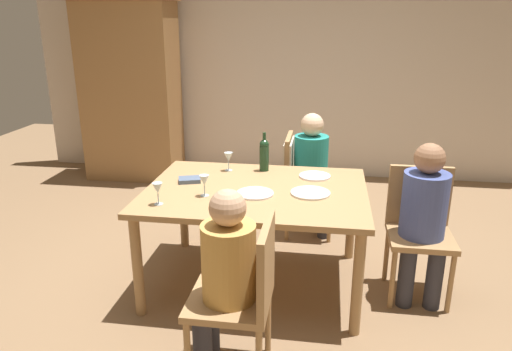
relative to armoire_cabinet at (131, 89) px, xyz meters
name	(u,v)px	position (x,y,z in m)	size (l,w,h in m)	color
ground_plane	(256,282)	(1.88, -2.34, -1.10)	(10.00, 10.00, 0.00)	#846647
rear_room_partition	(290,66)	(1.88, 0.45, 0.25)	(6.40, 0.12, 2.70)	beige
armoire_cabinet	(131,89)	(0.00, 0.00, 0.00)	(1.18, 0.62, 2.18)	olive
dining_table	(256,199)	(1.88, -2.34, -0.42)	(1.57, 1.18, 0.76)	#A87F51
chair_right_end	(419,223)	(3.05, -2.25, -0.56)	(0.44, 0.44, 0.92)	#A87F51
chair_far_right	(297,171)	(2.11, -1.37, -0.50)	(0.46, 0.44, 0.92)	#A87F51
chair_near	(245,290)	(1.97, -3.31, -0.56)	(0.44, 0.44, 0.92)	#A87F51
person_woman_host	(424,213)	(3.05, -2.36, -0.44)	(0.31, 0.35, 1.14)	#33333D
person_man_bearded	(314,166)	(2.26, -1.37, -0.44)	(0.35, 0.30, 1.13)	#33333D
person_man_guest	(224,271)	(1.86, -3.31, -0.46)	(0.34, 0.29, 1.10)	#33333D
wine_bottle_tall_green	(265,154)	(1.89, -1.90, -0.20)	(0.07, 0.07, 0.31)	#19381E
wine_glass_near_left	(204,181)	(1.56, -2.53, -0.23)	(0.07, 0.07, 0.15)	silver
wine_glass_centre	(158,189)	(1.30, -2.73, -0.23)	(0.07, 0.07, 0.15)	silver
wine_glass_near_right	(228,158)	(1.60, -1.95, -0.23)	(0.07, 0.07, 0.15)	silver
dinner_plate_host	(315,176)	(2.29, -2.01, -0.33)	(0.24, 0.24, 0.01)	white
dinner_plate_guest_left	(255,193)	(1.89, -2.45, -0.33)	(0.26, 0.26, 0.01)	white
dinner_plate_guest_right	(310,193)	(2.27, -2.38, -0.33)	(0.28, 0.28, 0.01)	silver
folded_napkin	(190,180)	(1.37, -2.26, -0.32)	(0.16, 0.12, 0.03)	#4C5B75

